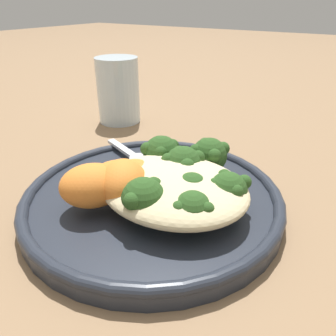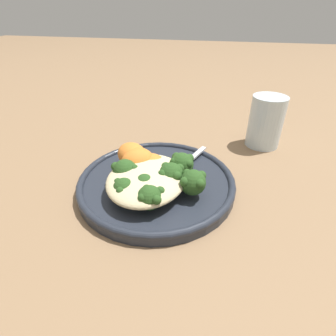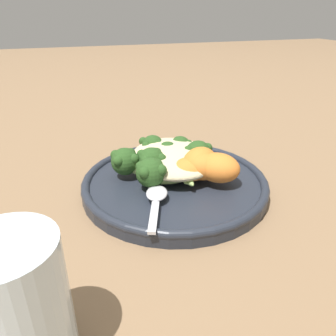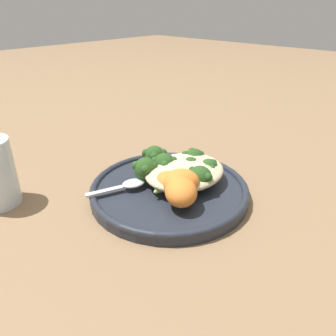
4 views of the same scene
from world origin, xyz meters
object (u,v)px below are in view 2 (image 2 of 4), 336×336
object	(u,v)px
broccoli_stalk_4	(168,174)
sweet_potato_chunk_0	(132,155)
broccoli_stalk_1	(131,184)
broccoli_stalk_3	(152,192)
spoon	(187,162)
water_glass	(266,122)
plate	(157,182)
sweet_potato_chunk_1	(140,160)
broccoli_stalk_2	(147,181)
sweet_potato_chunk_2	(139,160)
quinoa_mound	(147,179)
broccoli_stalk_0	(130,171)
sweet_potato_chunk_3	(150,163)
broccoli_stalk_6	(178,165)
broccoli_stalk_5	(186,180)

from	to	relation	value
broccoli_stalk_4	sweet_potato_chunk_0	xyz separation A→B (m)	(0.04, 0.08, 0.00)
broccoli_stalk_1	broccoli_stalk_3	xyz separation A→B (m)	(-0.01, -0.04, 0.00)
spoon	water_glass	bearing A→B (deg)	-22.60
plate	broccoli_stalk_1	distance (m)	0.06
broccoli_stalk_4	sweet_potato_chunk_1	bearing A→B (deg)	-163.27
broccoli_stalk_2	sweet_potato_chunk_2	distance (m)	0.06
broccoli_stalk_1	spoon	distance (m)	0.12
quinoa_mound	broccoli_stalk_0	xyz separation A→B (m)	(0.01, 0.03, 0.00)
broccoli_stalk_1	sweet_potato_chunk_0	size ratio (longest dim) A/B	2.05
broccoli_stalk_0	broccoli_stalk_2	distance (m)	0.04
spoon	sweet_potato_chunk_2	bearing A→B (deg)	137.55
broccoli_stalk_2	broccoli_stalk_0	bearing A→B (deg)	-118.72
sweet_potato_chunk_3	broccoli_stalk_6	bearing A→B (deg)	-88.71
broccoli_stalk_5	water_glass	distance (m)	0.26
quinoa_mound	broccoli_stalk_4	size ratio (longest dim) A/B	1.91
quinoa_mound	broccoli_stalk_2	bearing A→B (deg)	-156.00
broccoli_stalk_0	broccoli_stalk_3	xyz separation A→B (m)	(-0.04, -0.05, -0.00)
plate	broccoli_stalk_6	distance (m)	0.05
sweet_potato_chunk_3	spoon	size ratio (longest dim) A/B	0.57
broccoli_stalk_2	broccoli_stalk_6	world-z (taller)	broccoli_stalk_6
broccoli_stalk_6	sweet_potato_chunk_0	distance (m)	0.09
quinoa_mound	broccoli_stalk_0	bearing A→B (deg)	68.15
sweet_potato_chunk_1	spoon	bearing A→B (deg)	-64.68
broccoli_stalk_0	broccoli_stalk_2	bearing A→B (deg)	105.25
spoon	sweet_potato_chunk_1	bearing A→B (deg)	136.09
broccoli_stalk_4	sweet_potato_chunk_2	xyz separation A→B (m)	(0.03, 0.06, 0.00)
quinoa_mound	sweet_potato_chunk_3	world-z (taller)	same
quinoa_mound	sweet_potato_chunk_2	bearing A→B (deg)	31.40
sweet_potato_chunk_0	spoon	size ratio (longest dim) A/B	0.61
plate	broccoli_stalk_5	size ratio (longest dim) A/B	2.48
quinoa_mound	broccoli_stalk_2	distance (m)	0.00
plate	sweet_potato_chunk_2	distance (m)	0.05
broccoli_stalk_5	broccoli_stalk_1	bearing A→B (deg)	-129.64
sweet_potato_chunk_2	broccoli_stalk_0	bearing A→B (deg)	170.02
quinoa_mound	broccoli_stalk_5	size ratio (longest dim) A/B	1.35
broccoli_stalk_0	broccoli_stalk_4	distance (m)	0.06
spoon	water_glass	world-z (taller)	water_glass
sweet_potato_chunk_2	sweet_potato_chunk_3	bearing A→B (deg)	-86.11
broccoli_stalk_3	water_glass	size ratio (longest dim) A/B	1.13
plate	quinoa_mound	size ratio (longest dim) A/B	1.83
sweet_potato_chunk_2	water_glass	bearing A→B (deg)	-49.13
broccoli_stalk_6	sweet_potato_chunk_2	distance (m)	0.07
quinoa_mound	water_glass	size ratio (longest dim) A/B	1.32
sweet_potato_chunk_2	spoon	size ratio (longest dim) A/B	0.58
spoon	broccoli_stalk_3	bearing A→B (deg)	-175.56
broccoli_stalk_3	water_glass	world-z (taller)	water_glass
spoon	quinoa_mound	bearing A→B (deg)	169.14
quinoa_mound	broccoli_stalk_5	world-z (taller)	broccoli_stalk_5
broccoli_stalk_4	sweet_potato_chunk_1	world-z (taller)	same
sweet_potato_chunk_3	spoon	bearing A→B (deg)	-57.13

